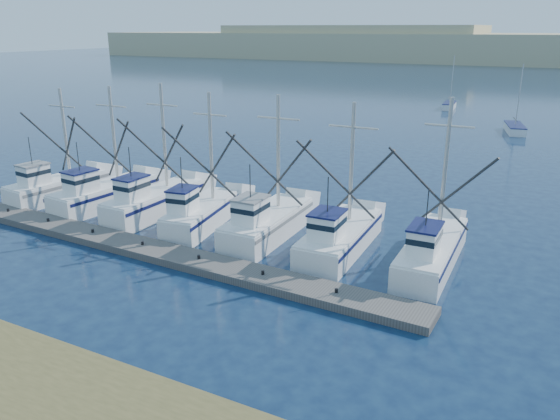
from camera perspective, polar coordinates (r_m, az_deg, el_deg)
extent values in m
plane|color=#0C1A37|center=(22.77, -4.24, -13.76)|extent=(500.00, 500.00, 0.00)
cube|color=#5B5652|center=(31.47, -12.80, -4.24)|extent=(31.32, 3.25, 0.42)
cube|color=tan|center=(226.64, 25.65, 14.99)|extent=(360.00, 60.00, 10.00)
cube|color=white|center=(43.77, -22.17, 2.03)|extent=(3.19, 7.64, 1.48)
cube|color=white|center=(42.25, -24.33, 3.30)|extent=(1.56, 1.95, 1.50)
cylinder|color=#B7B2A8|center=(43.71, -21.55, 7.50)|extent=(0.22, 0.22, 6.52)
cube|color=white|center=(40.78, -17.77, 1.40)|extent=(3.30, 8.21, 1.50)
cube|color=white|center=(39.03, -20.07, 2.71)|extent=(1.63, 2.09, 1.50)
cylinder|color=#B7B2A8|center=(40.76, -17.00, 7.51)|extent=(0.22, 0.22, 6.81)
cube|color=white|center=(37.84, -12.91, 0.63)|extent=(2.47, 8.12, 1.62)
cube|color=white|center=(35.92, -15.18, 2.09)|extent=(1.37, 2.00, 1.50)
cylinder|color=#B7B2A8|center=(37.81, -12.04, 7.49)|extent=(0.22, 0.22, 7.08)
cube|color=white|center=(35.21, -8.12, -0.59)|extent=(3.36, 7.67, 1.44)
cube|color=white|center=(33.31, -10.10, 0.86)|extent=(1.55, 1.99, 1.50)
cylinder|color=#B7B2A8|center=(35.09, -7.23, 6.49)|extent=(0.22, 0.22, 6.93)
cube|color=white|center=(33.08, -1.26, -1.62)|extent=(2.67, 8.00, 1.49)
cube|color=white|center=(30.92, -3.09, -0.18)|extent=(1.50, 1.96, 1.50)
cylinder|color=#B7B2A8|center=(33.04, -0.18, 5.99)|extent=(0.22, 0.22, 6.95)
cube|color=white|center=(31.34, 6.31, -3.05)|extent=(2.88, 8.15, 1.35)
cube|color=white|center=(29.03, 4.92, -1.77)|extent=(1.58, 2.02, 1.50)
cylinder|color=#B7B2A8|center=(31.33, 7.49, 4.84)|extent=(0.22, 0.22, 6.91)
cube|color=white|center=(30.33, 15.57, -4.36)|extent=(2.46, 8.72, 1.40)
cube|color=white|center=(27.76, 14.84, -3.22)|extent=(1.38, 2.14, 1.50)
cylinder|color=#B7B2A8|center=(30.37, 16.89, 4.29)|extent=(0.22, 0.22, 7.37)
cube|color=white|center=(72.81, 23.31, 7.80)|extent=(3.11, 6.36, 0.90)
cylinder|color=#B7B2A8|center=(72.56, 23.74, 10.96)|extent=(0.12, 0.12, 7.20)
cube|color=white|center=(91.13, 17.27, 10.35)|extent=(2.06, 5.34, 0.90)
cylinder|color=#B7B2A8|center=(91.00, 17.56, 12.89)|extent=(0.12, 0.12, 7.20)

